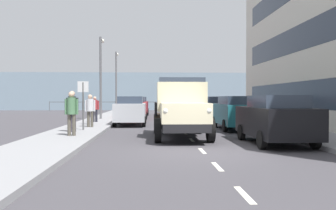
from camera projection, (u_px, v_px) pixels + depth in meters
The scene contains 21 objects.
ground_plane at pixel (175, 123), 23.25m from camera, with size 80.00×80.00×0.00m, color #423F44.
sidewalk_left at pixel (251, 121), 23.49m from camera, with size 2.49×43.17×0.15m, color gray.
sidewalk_right at pixel (98, 122), 23.02m from camera, with size 2.49×43.17×0.15m, color gray.
road_centreline_markings at pixel (175, 123), 23.10m from camera, with size 0.12×40.17×0.01m.
sea_horizon at pixel (163, 91), 47.76m from camera, with size 80.00×0.80×5.00m, color gray.
seawall_railing at pixel (164, 104), 44.19m from camera, with size 28.08×0.08×1.20m.
truck_vintage_cream at pixel (181, 109), 14.30m from camera, with size 2.17×5.64×2.43m.
car_black_kerbside_near at pixel (275, 119), 12.55m from camera, with size 1.91×4.10×1.72m.
car_teal_kerbside_1 at pixel (236, 112), 18.36m from camera, with size 1.88×4.49×1.72m.
car_grey_kerbside_2 at pixel (214, 108), 24.70m from camera, with size 1.90×4.13×1.72m.
car_silver_oppositeside_0 at pixel (131, 110), 21.31m from camera, with size 1.82×4.24×1.72m.
car_red_oppositeside_1 at pixel (136, 107), 28.01m from camera, with size 1.81×4.67×1.72m.
car_maroon_oppositeside_2 at pixel (138, 106), 33.91m from camera, with size 1.95×4.28×1.72m.
pedestrian_couple_b at pixel (71, 110), 13.96m from camera, with size 0.53×0.34×1.73m.
pedestrian_couple_a at pixel (72, 108), 15.51m from camera, with size 0.53×0.34×1.78m.
pedestrian_by_lamp at pixel (90, 108), 18.11m from camera, with size 0.53×0.34×1.65m.
pedestrian_with_bag at pixel (90, 108), 19.89m from camera, with size 0.53×0.34×1.59m.
pedestrian_strolling at pixel (95, 107), 22.01m from camera, with size 0.53×0.34×1.57m.
lamp_post_promenade at pixel (101, 69), 25.49m from camera, with size 0.32×1.14×5.83m.
lamp_post_far at pixel (116, 76), 35.11m from camera, with size 0.32×1.14×6.01m.
street_sign at pixel (83, 97), 16.49m from camera, with size 0.50×0.07×2.25m.
Camera 1 is at (1.57, 10.87, 1.64)m, focal length 38.14 mm.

